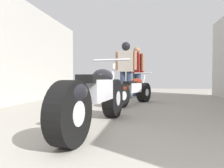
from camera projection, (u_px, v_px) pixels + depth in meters
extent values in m
plane|color=#9E998E|center=(131.00, 109.00, 3.92)|extent=(16.91, 16.91, 0.00)
cube|color=#B7B5AD|center=(8.00, 48.00, 4.38)|extent=(0.08, 7.75, 2.69)
cylinder|color=black|center=(113.00, 98.00, 3.13)|extent=(0.25, 0.64, 0.63)
cylinder|color=silver|center=(113.00, 98.00, 3.13)|extent=(0.22, 0.26, 0.24)
cylinder|color=black|center=(70.00, 113.00, 1.77)|extent=(0.25, 0.64, 0.63)
cylinder|color=silver|center=(70.00, 113.00, 1.77)|extent=(0.22, 0.26, 0.24)
cube|color=silver|center=(97.00, 90.00, 2.45)|extent=(0.31, 0.65, 0.27)
ellipsoid|color=black|center=(103.00, 77.00, 2.65)|extent=(0.31, 0.54, 0.22)
cube|color=black|center=(92.00, 79.00, 2.27)|extent=(0.27, 0.49, 0.10)
ellipsoid|color=black|center=(73.00, 92.00, 1.81)|extent=(0.30, 0.46, 0.24)
cylinder|color=silver|center=(112.00, 81.00, 3.08)|extent=(0.08, 0.25, 0.57)
cylinder|color=silver|center=(112.00, 60.00, 3.04)|extent=(0.61, 0.10, 0.04)
cylinder|color=silver|center=(78.00, 114.00, 2.21)|extent=(0.15, 0.55, 0.09)
cylinder|color=black|center=(144.00, 92.00, 5.15)|extent=(0.40, 0.56, 0.53)
cylinder|color=silver|center=(144.00, 92.00, 5.15)|extent=(0.27, 0.27, 0.20)
cylinder|color=black|center=(120.00, 96.00, 4.18)|extent=(0.40, 0.56, 0.53)
cylinder|color=silver|center=(120.00, 96.00, 4.18)|extent=(0.27, 0.27, 0.20)
cube|color=silver|center=(133.00, 88.00, 4.66)|extent=(0.40, 0.56, 0.23)
ellipsoid|color=maroon|center=(137.00, 82.00, 4.80)|extent=(0.37, 0.48, 0.18)
cube|color=black|center=(130.00, 83.00, 4.54)|extent=(0.33, 0.43, 0.08)
ellipsoid|color=maroon|center=(121.00, 88.00, 4.21)|extent=(0.35, 0.42, 0.20)
cylinder|color=silver|center=(143.00, 83.00, 5.12)|extent=(0.12, 0.21, 0.48)
cylinder|color=silver|center=(143.00, 73.00, 5.08)|extent=(0.47, 0.24, 0.03)
cylinder|color=silver|center=(124.00, 97.00, 4.53)|extent=(0.26, 0.44, 0.07)
cylinder|color=#384766|center=(139.00, 85.00, 6.67)|extent=(0.23, 0.23, 0.85)
cylinder|color=#384766|center=(135.00, 84.00, 6.85)|extent=(0.23, 0.23, 0.85)
cube|color=maroon|center=(137.00, 64.00, 6.74)|extent=(0.52, 0.51, 0.65)
cylinder|color=#9E7051|center=(143.00, 62.00, 6.50)|extent=(0.16, 0.16, 0.60)
cylinder|color=#9E7051|center=(131.00, 63.00, 6.97)|extent=(0.16, 0.16, 0.60)
sphere|color=#9E7051|center=(137.00, 50.00, 6.72)|extent=(0.24, 0.24, 0.24)
cylinder|color=#2D3851|center=(129.00, 85.00, 6.11)|extent=(0.19, 0.19, 0.86)
cylinder|color=#2D3851|center=(123.00, 85.00, 6.17)|extent=(0.19, 0.19, 0.86)
cube|color=#B2A899|center=(126.00, 62.00, 6.12)|extent=(0.51, 0.32, 0.66)
cylinder|color=#9E7051|center=(135.00, 60.00, 6.03)|extent=(0.13, 0.13, 0.61)
cylinder|color=#9E7051|center=(117.00, 61.00, 6.21)|extent=(0.13, 0.13, 0.61)
sphere|color=black|center=(126.00, 47.00, 6.10)|extent=(0.24, 0.24, 0.24)
sphere|color=black|center=(126.00, 46.00, 6.10)|extent=(0.28, 0.28, 0.28)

